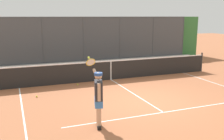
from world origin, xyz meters
The scene contains 7 objects.
ground_plane centered at (0.00, 0.00, 0.00)m, with size 60.00×60.00×0.00m, color #A8603D.
court_line_markings centered at (0.00, 1.53, 0.00)m, with size 8.63×8.76×0.01m.
fence_backdrop centered at (0.00, -9.32, 1.51)m, with size 18.72×1.37×3.04m.
tennis_net centered at (0.00, -3.66, 0.49)m, with size 11.09×0.09×1.07m.
tennis_player centered at (2.32, 1.41, 0.92)m, with size 0.35×1.37×1.87m.
tennis_ball_near_baseline centered at (3.70, -2.04, 0.03)m, with size 0.07×0.07×0.07m, color #CCDB33.
tennis_ball_by_sideline centered at (1.79, -3.22, 0.03)m, with size 0.07×0.07×0.07m, color #CCDB33.
Camera 1 is at (4.49, 8.04, 3.10)m, focal length 41.81 mm.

